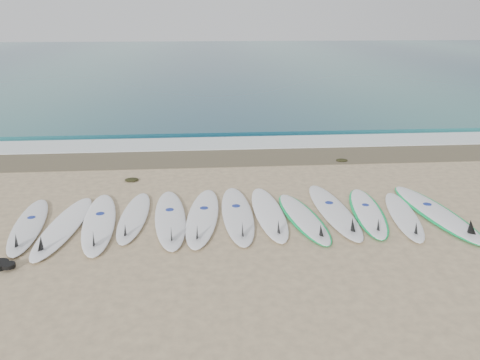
{
  "coord_description": "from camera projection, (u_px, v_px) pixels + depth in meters",
  "views": [
    {
      "loc": [
        -0.59,
        -8.21,
        3.74
      ],
      "look_at": [
        0.14,
        1.11,
        0.4
      ],
      "focal_mm": 35.0,
      "sensor_mm": 36.0,
      "label": 1
    }
  ],
  "objects": [
    {
      "name": "ground",
      "position": [
        237.0,
        219.0,
        9.01
      ],
      "size": [
        120.0,
        120.0,
        0.0
      ],
      "primitive_type": "plane",
      "color": "tan"
    },
    {
      "name": "ocean",
      "position": [
        209.0,
        60.0,
        39.51
      ],
      "size": [
        120.0,
        55.0,
        0.03
      ],
      "primitive_type": "cube",
      "color": "#1D5660",
      "rests_on": "ground"
    },
    {
      "name": "wet_sand_band",
      "position": [
        226.0,
        157.0,
        12.85
      ],
      "size": [
        120.0,
        1.8,
        0.01
      ],
      "primitive_type": "cube",
      "color": "brown",
      "rests_on": "ground"
    },
    {
      "name": "foam_band",
      "position": [
        224.0,
        143.0,
        14.16
      ],
      "size": [
        120.0,
        1.4,
        0.04
      ],
      "primitive_type": "cube",
      "color": "silver",
      "rests_on": "ground"
    },
    {
      "name": "wave_crest",
      "position": [
        222.0,
        131.0,
        15.56
      ],
      "size": [
        120.0,
        1.0,
        0.1
      ],
      "primitive_type": "cube",
      "color": "#1D5660",
      "rests_on": "ground"
    },
    {
      "name": "surfboard_0",
      "position": [
        28.0,
        226.0,
        8.58
      ],
      "size": [
        0.87,
        2.61,
        0.33
      ],
      "rotation": [
        0.0,
        0.0,
        0.13
      ],
      "color": "silver",
      "rests_on": "ground"
    },
    {
      "name": "surfboard_1",
      "position": [
        62.0,
        227.0,
        8.53
      ],
      "size": [
        0.8,
        2.8,
        0.35
      ],
      "rotation": [
        0.0,
        0.0,
        -0.08
      ],
      "color": "white",
      "rests_on": "ground"
    },
    {
      "name": "surfboard_2",
      "position": [
        99.0,
        223.0,
        8.69
      ],
      "size": [
        0.93,
        2.89,
        0.36
      ],
      "rotation": [
        0.0,
        0.0,
        0.12
      ],
      "color": "white",
      "rests_on": "ground"
    },
    {
      "name": "surfboard_3",
      "position": [
        134.0,
        217.0,
        8.96
      ],
      "size": [
        0.58,
        2.46,
        0.31
      ],
      "rotation": [
        0.0,
        0.0,
        -0.03
      ],
      "color": "white",
      "rests_on": "ground"
    },
    {
      "name": "surfboard_4",
      "position": [
        170.0,
        219.0,
        8.88
      ],
      "size": [
        0.83,
        2.85,
        0.36
      ],
      "rotation": [
        0.0,
        0.0,
        0.09
      ],
      "color": "white",
      "rests_on": "ground"
    },
    {
      "name": "surfboard_5",
      "position": [
        202.0,
        217.0,
        8.95
      ],
      "size": [
        0.85,
        2.85,
        0.36
      ],
      "rotation": [
        0.0,
        0.0,
        -0.09
      ],
      "color": "white",
      "rests_on": "ground"
    },
    {
      "name": "surfboard_6",
      "position": [
        238.0,
        215.0,
        9.04
      ],
      "size": [
        0.63,
        2.86,
        0.36
      ],
      "rotation": [
        0.0,
        0.0,
        0.01
      ],
      "color": "white",
      "rests_on": "ground"
    },
    {
      "name": "surfboard_7",
      "position": [
        269.0,
        213.0,
        9.11
      ],
      "size": [
        0.66,
        2.72,
        0.35
      ],
      "rotation": [
        0.0,
        0.0,
        0.04
      ],
      "color": "white",
      "rests_on": "ground"
    },
    {
      "name": "surfboard_8",
      "position": [
        304.0,
        218.0,
        8.95
      ],
      "size": [
        0.94,
        2.52,
        0.31
      ],
      "rotation": [
        0.0,
        0.0,
        0.14
      ],
      "color": "white",
      "rests_on": "ground"
    },
    {
      "name": "surfboard_9",
      "position": [
        335.0,
        211.0,
        9.2
      ],
      "size": [
        0.75,
        2.88,
        0.36
      ],
      "rotation": [
        0.0,
        0.0,
        0.05
      ],
      "color": "white",
      "rests_on": "ground"
    },
    {
      "name": "surfboard_10",
      "position": [
        368.0,
        212.0,
        9.2
      ],
      "size": [
        0.95,
        2.57,
        0.32
      ],
      "rotation": [
        0.0,
        0.0,
        -0.14
      ],
      "color": "white",
      "rests_on": "ground"
    },
    {
      "name": "surfboard_11",
      "position": [
        404.0,
        216.0,
        9.01
      ],
      "size": [
        0.89,
        2.45,
        0.31
      ],
      "rotation": [
        0.0,
        0.0,
        -0.17
      ],
      "color": "white",
      "rests_on": "ground"
    },
    {
      "name": "surfboard_12",
      "position": [
        436.0,
        213.0,
        9.16
      ],
      "size": [
        1.02,
        2.99,
        0.37
      ],
      "rotation": [
        0.0,
        0.0,
        0.11
      ],
      "color": "white",
      "rests_on": "ground"
    },
    {
      "name": "seaweed_near",
      "position": [
        132.0,
        180.0,
        11.03
      ],
      "size": [
        0.33,
        0.26,
        0.06
      ],
      "primitive_type": "ellipsoid",
      "color": "black",
      "rests_on": "ground"
    },
    {
      "name": "seaweed_far",
      "position": [
        342.0,
        160.0,
        12.5
      ],
      "size": [
        0.31,
        0.24,
        0.06
      ],
      "primitive_type": "ellipsoid",
      "color": "black",
      "rests_on": "ground"
    },
    {
      "name": "leash_coil",
      "position": [
        1.0,
        265.0,
        7.26
      ],
      "size": [
        0.46,
        0.36,
        0.11
      ],
      "color": "black",
      "rests_on": "ground"
    }
  ]
}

